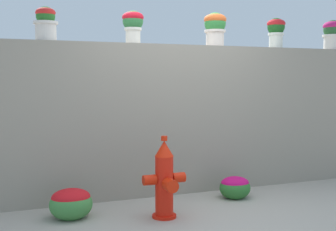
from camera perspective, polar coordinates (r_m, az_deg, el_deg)
ground_plane at (r=4.90m, az=5.94°, el=-12.63°), size 24.00×24.00×0.00m
stone_wall at (r=5.75m, az=0.69°, el=-0.46°), size 5.92×0.37×1.89m
potted_plant_1 at (r=5.37m, az=-15.35°, el=11.43°), size 0.28×0.28×0.39m
potted_plant_2 at (r=5.56m, az=-4.50°, el=11.69°), size 0.26×0.26×0.40m
potted_plant_3 at (r=6.00m, az=6.03°, el=11.27°), size 0.29×0.29×0.44m
potted_plant_4 at (r=6.53m, az=13.62°, el=10.61°), size 0.25×0.25×0.42m
potted_plant_5 at (r=7.18m, az=20.28°, el=9.88°), size 0.30×0.30×0.45m
fire_hydrant at (r=4.72m, az=-0.43°, el=-8.34°), size 0.46×0.37×0.87m
flower_bush_left at (r=4.86m, az=-12.28°, el=-10.77°), size 0.45×0.40×0.33m
flower_bush_right at (r=5.60m, az=8.55°, el=-8.94°), size 0.39×0.35×0.28m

